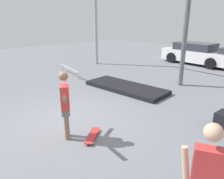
% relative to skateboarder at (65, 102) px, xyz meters
% --- Properties ---
extents(ground_plane, '(36.00, 36.00, 0.00)m').
position_rel_skateboarder_xyz_m(ground_plane, '(-0.73, 0.42, -0.96)').
color(ground_plane, slate).
extents(skateboarder, '(1.35, 0.78, 1.72)m').
position_rel_skateboarder_xyz_m(skateboarder, '(0.00, 0.00, 0.00)').
color(skateboarder, '#8C664C').
rests_on(skateboarder, ground_plane).
extents(skateboard, '(0.70, 0.77, 0.08)m').
position_rel_skateboarder_xyz_m(skateboard, '(0.42, 0.47, -0.89)').
color(skateboard, red).
rests_on(skateboard, ground_plane).
extents(manual_pad, '(3.72, 1.81, 0.17)m').
position_rel_skateboarder_xyz_m(manual_pad, '(-1.87, 3.85, -0.87)').
color(manual_pad, black).
rests_on(manual_pad, ground_plane).
extents(grind_rail, '(2.47, 0.38, 0.39)m').
position_rel_skateboarder_xyz_m(grind_rail, '(-5.59, 3.28, -0.65)').
color(grind_rail, '#B7BABF').
rests_on(grind_rail, ground_plane).
extents(canopy_support_left, '(6.53, 0.20, 5.21)m').
position_rel_skateboarder_xyz_m(canopy_support_left, '(-3.89, 6.16, 2.36)').
color(canopy_support_left, '#A5A8AD').
rests_on(canopy_support_left, ground_plane).
extents(parked_car_white, '(4.38, 1.90, 1.36)m').
position_rel_skateboarder_xyz_m(parked_car_white, '(-2.81, 11.10, -0.29)').
color(parked_car_white, white).
rests_on(parked_car_white, ground_plane).
extents(bystander, '(0.63, 0.41, 1.73)m').
position_rel_skateboarder_xyz_m(bystander, '(3.51, 0.05, 0.02)').
color(bystander, '#DBAD89').
rests_on(bystander, ground_plane).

